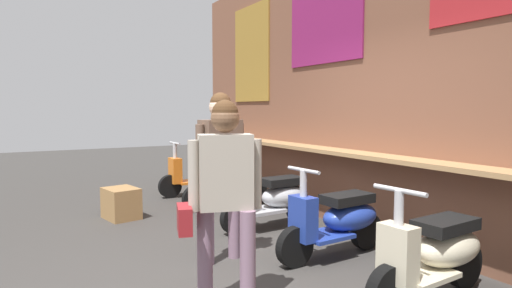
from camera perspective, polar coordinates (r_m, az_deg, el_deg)
ground_plane at (r=4.22m, az=-1.40°, el=-16.80°), size 27.80×27.80×0.00m
market_stall_facade at (r=5.21m, az=18.66°, el=8.00°), size 9.93×0.61×3.73m
scooter_orange at (r=7.82m, az=-7.33°, el=-3.85°), size 0.46×1.40×0.97m
scooter_maroon at (r=6.72m, az=-3.33°, el=-5.23°), size 0.48×1.40×0.97m
scooter_silver at (r=5.63m, az=2.49°, el=-7.17°), size 0.47×1.40×0.97m
scooter_blue at (r=4.65m, az=10.91°, el=-9.83°), size 0.48×1.40×0.97m
scooter_cream at (r=3.87m, az=22.77°, el=-13.14°), size 0.49×1.40×0.97m
shopper_with_handbag at (r=3.24m, az=-4.35°, el=-5.50°), size 0.40×0.66×1.62m
shopper_browsing at (r=4.33m, az=-4.53°, el=-1.96°), size 0.36×0.67×1.71m
merchandise_crate at (r=6.40m, az=-17.45°, el=-7.51°), size 0.57×0.49×0.43m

